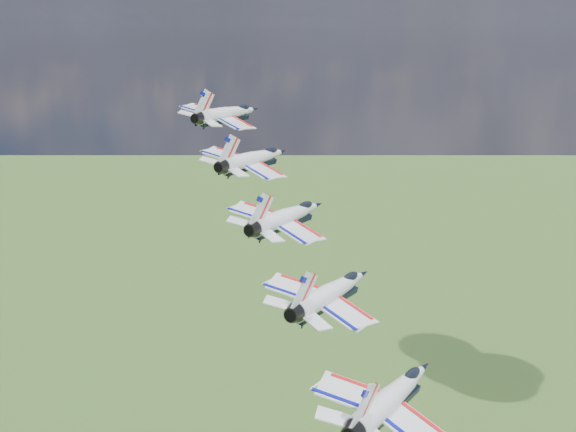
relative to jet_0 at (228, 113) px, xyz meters
The scene contains 5 objects.
jet_0 is the anchor object (origin of this frame).
jet_1 12.53m from the jet_0, 45.17° to the right, with size 9.03×13.36×3.99m, color white, non-canonical shape.
jet_2 25.06m from the jet_0, 45.17° to the right, with size 9.03×13.36×3.99m, color white, non-canonical shape.
jet_3 37.58m from the jet_0, 45.17° to the right, with size 9.03×13.36×3.99m, color silver, non-canonical shape.
jet_4 50.11m from the jet_0, 45.17° to the right, with size 9.03×13.36×3.99m, color silver, non-canonical shape.
Camera 1 is at (33.47, -60.84, 160.79)m, focal length 50.00 mm.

